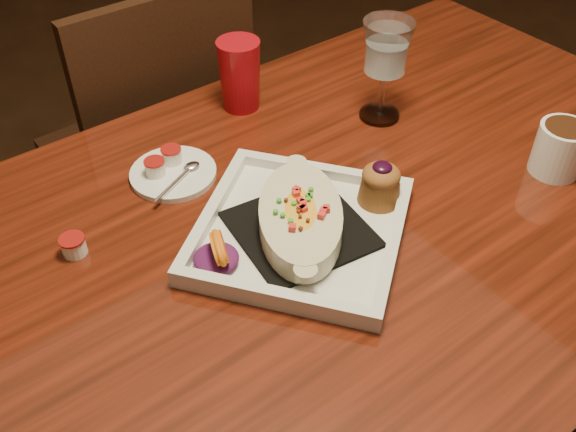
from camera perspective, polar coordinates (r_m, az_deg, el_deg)
table at (r=1.08m, az=3.68°, el=-3.64°), size 1.50×0.90×0.75m
chair_far at (r=1.58m, az=-11.54°, el=5.81°), size 0.42×0.42×0.93m
plate at (r=0.95m, az=1.66°, el=-0.43°), size 0.41×0.41×0.08m
coffee_mug at (r=1.15m, az=23.16°, el=5.68°), size 0.12×0.08×0.09m
goblet at (r=1.17m, az=8.72°, el=14.13°), size 0.09×0.09×0.19m
saucer at (r=1.09m, az=-10.34°, el=3.91°), size 0.14×0.14×0.10m
creamer_loose at (r=0.98m, az=-18.54°, el=-2.50°), size 0.04×0.04×0.03m
red_tumbler at (r=1.22m, az=-4.32°, el=12.39°), size 0.08×0.08×0.13m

